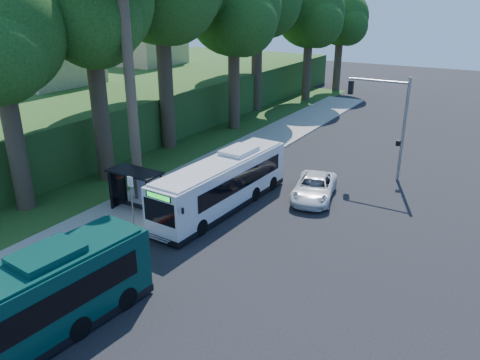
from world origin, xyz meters
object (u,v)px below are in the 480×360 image
Objects in this scene: bus_shelter at (134,182)px; pickup at (314,188)px; teal_bus at (7,317)px; white_bus at (223,183)px.

bus_shelter is 10.93m from pickup.
bus_shelter is at bearing -153.07° from pickup.
teal_bus is 18.66m from pickup.
white_bus reaches higher than bus_shelter.
bus_shelter is 12.18m from teal_bus.
bus_shelter is at bearing 117.56° from teal_bus.
teal_bus reaches higher than bus_shelter.
pickup is at bearing 40.22° from bus_shelter.
pickup is (4.12, 4.00, -0.86)m from white_bus.
white_bus is at bearing -149.13° from pickup.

